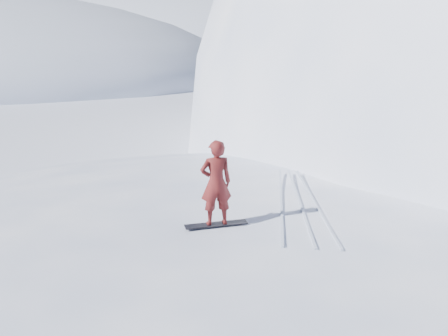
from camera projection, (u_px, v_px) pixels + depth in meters
name	position (u px, v px, depth m)	size (l,w,h in m)	color
near_ridge	(342.00, 315.00, 12.25)	(36.00, 28.00, 4.80)	white
far_ridge_c	(150.00, 61.00, 120.94)	(140.00, 90.00, 36.00)	white
wind_bumps	(276.00, 329.00, 11.69)	(16.00, 14.40, 1.00)	white
snowboard	(216.00, 224.00, 11.59)	(1.48, 0.28, 0.02)	black
snowboarder	(216.00, 183.00, 11.32)	(0.73, 0.48, 1.99)	maroon
board_tracks	(298.00, 201.00, 13.19)	(1.77, 5.98, 0.04)	silver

